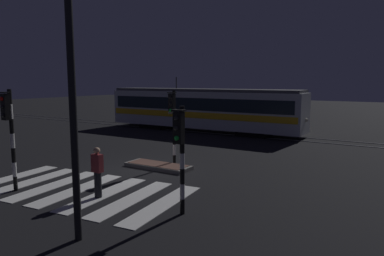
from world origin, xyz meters
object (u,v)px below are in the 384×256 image
at_px(traffic_light_kerb_mid_left, 9,125).
at_px(pedestrian_waiting_at_kerb, 98,172).
at_px(traffic_light_median_centre, 173,116).
at_px(tram, 202,108).
at_px(street_lamp_near_kerb, 61,32).
at_px(traffic_light_corner_near_right, 180,144).

distance_m(traffic_light_kerb_mid_left, pedestrian_waiting_at_kerb, 3.59).
bearing_deg(pedestrian_waiting_at_kerb, traffic_light_kerb_mid_left, -161.24).
relative_size(traffic_light_median_centre, tram, 0.22).
relative_size(traffic_light_kerb_mid_left, traffic_light_median_centre, 1.04).
xyz_separation_m(street_lamp_near_kerb, tram, (-6.83, 18.29, -3.20)).
bearing_deg(traffic_light_corner_near_right, traffic_light_median_centre, 126.30).
xyz_separation_m(street_lamp_near_kerb, pedestrian_waiting_at_kerb, (-1.92, 2.75, -4.07)).
distance_m(traffic_light_median_centre, tram, 11.50).
bearing_deg(traffic_light_median_centre, pedestrian_waiting_at_kerb, -85.66).
bearing_deg(traffic_light_median_centre, tram, 113.22).
bearing_deg(traffic_light_corner_near_right, pedestrian_waiting_at_kerb, -177.26).
bearing_deg(tram, street_lamp_near_kerb, -69.53).
relative_size(traffic_light_corner_near_right, tram, 0.20).
xyz_separation_m(traffic_light_corner_near_right, pedestrian_waiting_at_kerb, (-3.17, -0.15, -1.21)).
relative_size(tram, pedestrian_waiting_at_kerb, 9.26).
relative_size(traffic_light_corner_near_right, street_lamp_near_kerb, 0.40).
bearing_deg(pedestrian_waiting_at_kerb, traffic_light_corner_near_right, 2.74).
bearing_deg(street_lamp_near_kerb, traffic_light_corner_near_right, 66.69).
bearing_deg(pedestrian_waiting_at_kerb, traffic_light_median_centre, 94.34).
bearing_deg(traffic_light_median_centre, traffic_light_kerb_mid_left, -114.18).
xyz_separation_m(tram, pedestrian_waiting_at_kerb, (4.91, -15.54, -0.87)).
height_order(street_lamp_near_kerb, tram, street_lamp_near_kerb).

